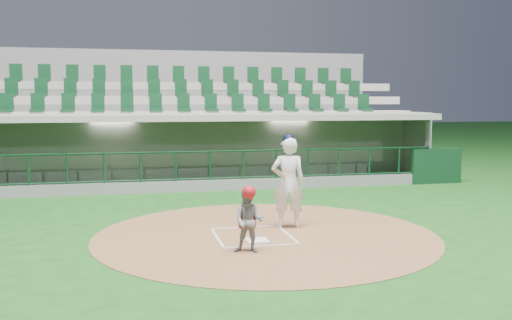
{
  "coord_description": "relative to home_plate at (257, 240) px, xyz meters",
  "views": [
    {
      "loc": [
        -2.49,
        -11.66,
        2.8
      ],
      "look_at": [
        0.72,
        2.6,
        1.3
      ],
      "focal_mm": 40.0,
      "sensor_mm": 36.0,
      "label": 1
    }
  ],
  "objects": [
    {
      "name": "dugout_structure",
      "position": [
        0.11,
        8.51,
        0.94
      ],
      "size": [
        16.4,
        3.7,
        3.0
      ],
      "color": "gray",
      "rests_on": "ground"
    },
    {
      "name": "dirt_circle",
      "position": [
        0.3,
        0.5,
        -0.02
      ],
      "size": [
        7.2,
        7.2,
        0.01
      ],
      "primitive_type": "cylinder",
      "color": "brown",
      "rests_on": "ground"
    },
    {
      "name": "batter_box_chalk",
      "position": [
        0.0,
        0.4,
        -0.0
      ],
      "size": [
        1.55,
        1.8,
        0.01
      ],
      "color": "white",
      "rests_on": "ground"
    },
    {
      "name": "batter",
      "position": [
        0.94,
        1.06,
        1.02
      ],
      "size": [
        0.95,
        0.95,
        2.09
      ],
      "color": "white",
      "rests_on": "dirt_circle"
    },
    {
      "name": "seating_deck",
      "position": [
        0.0,
        11.61,
        1.4
      ],
      "size": [
        17.0,
        6.72,
        5.15
      ],
      "color": "gray",
      "rests_on": "ground"
    },
    {
      "name": "ground",
      "position": [
        0.0,
        0.7,
        -0.02
      ],
      "size": [
        120.0,
        120.0,
        0.0
      ],
      "primitive_type": "plane",
      "color": "#154915",
      "rests_on": "ground"
    },
    {
      "name": "home_plate",
      "position": [
        0.0,
        0.0,
        0.0
      ],
      "size": [
        0.43,
        0.43,
        0.02
      ],
      "primitive_type": "cube",
      "color": "white",
      "rests_on": "dirt_circle"
    },
    {
      "name": "catcher",
      "position": [
        -0.34,
        -0.82,
        0.61
      ],
      "size": [
        0.7,
        0.64,
        1.26
      ],
      "color": "gray",
      "rests_on": "dirt_circle"
    }
  ]
}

